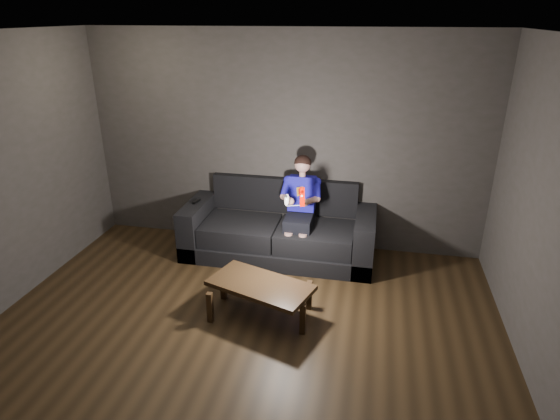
# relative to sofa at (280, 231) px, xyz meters

# --- Properties ---
(floor) EXTENTS (5.00, 5.00, 0.00)m
(floor) POSITION_rel_sofa_xyz_m (-0.02, -2.15, -0.30)
(floor) COLOR black
(floor) RESTS_ON ground
(back_wall) EXTENTS (5.00, 0.04, 2.70)m
(back_wall) POSITION_rel_sofa_xyz_m (-0.02, 0.35, 1.05)
(back_wall) COLOR #37342F
(back_wall) RESTS_ON ground
(ceiling) EXTENTS (5.00, 5.00, 0.02)m
(ceiling) POSITION_rel_sofa_xyz_m (-0.02, -2.15, 2.40)
(ceiling) COLOR silver
(ceiling) RESTS_ON back_wall
(sofa) EXTENTS (2.34, 1.01, 0.91)m
(sofa) POSITION_rel_sofa_xyz_m (0.00, 0.00, 0.00)
(sofa) COLOR black
(sofa) RESTS_ON floor
(child) EXTENTS (0.48, 0.59, 1.18)m
(child) POSITION_rel_sofa_xyz_m (0.27, -0.06, 0.47)
(child) COLOR black
(child) RESTS_ON sofa
(wii_remote_red) EXTENTS (0.07, 0.09, 0.22)m
(wii_remote_red) POSITION_rel_sofa_xyz_m (0.36, -0.52, 0.70)
(wii_remote_red) COLOR #C80C00
(wii_remote_red) RESTS_ON child
(nunchuk_white) EXTENTS (0.06, 0.09, 0.14)m
(nunchuk_white) POSITION_rel_sofa_xyz_m (0.19, -0.51, 0.64)
(nunchuk_white) COLOR silver
(nunchuk_white) RESTS_ON child
(wii_remote_black) EXTENTS (0.06, 0.15, 0.03)m
(wii_remote_black) POSITION_rel_sofa_xyz_m (-1.05, -0.09, 0.36)
(wii_remote_black) COLOR black
(wii_remote_black) RESTS_ON sofa
(coffee_table) EXTENTS (1.13, 0.81, 0.37)m
(coffee_table) POSITION_rel_sofa_xyz_m (0.09, -1.36, 0.02)
(coffee_table) COLOR black
(coffee_table) RESTS_ON floor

